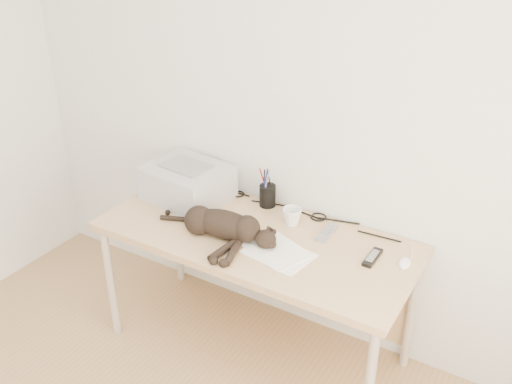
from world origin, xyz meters
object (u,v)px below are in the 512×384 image
Objects in this scene: cat at (220,225)px; mouse at (405,261)px; desk at (264,249)px; pen_cup at (268,195)px; printer at (187,182)px; mug at (292,217)px.

cat is 6.95× the size of mouse.
mouse is at bearing 9.06° from cat.
desk is 0.31m from cat.
mouse is (0.82, -0.16, -0.05)m from pen_cup.
cat is (0.39, -0.25, -0.03)m from printer.
printer is 1.24m from mouse.
desk is at bearing 173.55° from mouse.
mug reaches higher than desk.
printer reaches higher than mouse.
pen_cup is at bearing 151.96° from mug.
desk is 16.61× the size of mouse.
cat is at bearing -95.52° from pen_cup.
mouse is at bearing -0.41° from printer.
printer reaches higher than cat.
pen_cup is at bearing 115.50° from desk.
mug is (0.11, 0.09, 0.18)m from desk.
cat is 0.38m from mug.
printer reaches higher than desk.
pen_cup is at bearing 159.00° from mouse.
desk is 15.96× the size of mug.
printer is at bearing -160.41° from pen_cup.
pen_cup reaches higher than desk.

